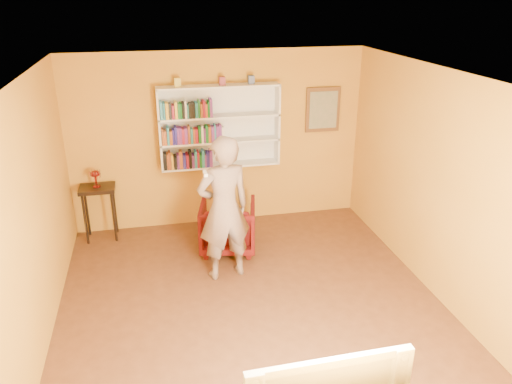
# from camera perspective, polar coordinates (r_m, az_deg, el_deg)

# --- Properties ---
(room_shell) EXTENTS (5.30, 5.80, 2.88)m
(room_shell) POSITION_cam_1_polar(r_m,az_deg,el_deg) (5.54, -0.41, -4.52)
(room_shell) COLOR #4F2E19
(room_shell) RESTS_ON ground
(bookshelf) EXTENTS (1.80, 0.29, 1.23)m
(bookshelf) POSITION_cam_1_polar(r_m,az_deg,el_deg) (7.57, -4.24, 7.53)
(bookshelf) COLOR silver
(bookshelf) RESTS_ON room_shell
(books_row_lower) EXTENTS (0.72, 0.19, 0.27)m
(books_row_lower) POSITION_cam_1_polar(r_m,az_deg,el_deg) (7.54, -7.76, 3.67)
(books_row_lower) COLOR black
(books_row_lower) RESTS_ON bookshelf
(books_row_middle) EXTENTS (0.91, 0.18, 0.26)m
(books_row_middle) POSITION_cam_1_polar(r_m,az_deg,el_deg) (7.44, -7.24, 6.51)
(books_row_middle) COLOR #9C4A1C
(books_row_middle) RESTS_ON bookshelf
(books_row_upper) EXTENTS (0.75, 0.19, 0.26)m
(books_row_upper) POSITION_cam_1_polar(r_m,az_deg,el_deg) (7.35, -7.96, 9.29)
(books_row_upper) COLOR teal
(books_row_upper) RESTS_ON bookshelf
(ornament_left) EXTENTS (0.09, 0.09, 0.12)m
(ornament_left) POSITION_cam_1_polar(r_m,az_deg,el_deg) (7.31, -8.96, 12.27)
(ornament_left) COLOR gold
(ornament_left) RESTS_ON bookshelf
(ornament_centre) EXTENTS (0.09, 0.09, 0.12)m
(ornament_centre) POSITION_cam_1_polar(r_m,az_deg,el_deg) (7.37, -3.89, 12.55)
(ornament_centre) COLOR maroon
(ornament_centre) RESTS_ON bookshelf
(ornament_right) EXTENTS (0.09, 0.09, 0.12)m
(ornament_right) POSITION_cam_1_polar(r_m,az_deg,el_deg) (7.45, -0.56, 12.71)
(ornament_right) COLOR #4C5880
(ornament_right) RESTS_ON bookshelf
(framed_painting) EXTENTS (0.55, 0.05, 0.70)m
(framed_painting) POSITION_cam_1_polar(r_m,az_deg,el_deg) (7.97, 7.65, 9.30)
(framed_painting) COLOR #573518
(framed_painting) RESTS_ON room_shell
(console_table) EXTENTS (0.51, 0.39, 0.83)m
(console_table) POSITION_cam_1_polar(r_m,az_deg,el_deg) (7.68, -17.61, -0.43)
(console_table) COLOR black
(console_table) RESTS_ON ground
(ruby_lustre) EXTENTS (0.15, 0.16, 0.25)m
(ruby_lustre) POSITION_cam_1_polar(r_m,az_deg,el_deg) (7.56, -17.89, 1.84)
(ruby_lustre) COLOR maroon
(ruby_lustre) RESTS_ON console_table
(armchair) EXTENTS (0.92, 0.94, 0.72)m
(armchair) POSITION_cam_1_polar(r_m,az_deg,el_deg) (7.16, -3.23, -3.90)
(armchair) COLOR #410407
(armchair) RESTS_ON ground
(person) EXTENTS (0.77, 0.59, 1.90)m
(person) POSITION_cam_1_polar(r_m,az_deg,el_deg) (6.26, -3.68, -1.94)
(person) COLOR #776257
(person) RESTS_ON ground
(game_remote) EXTENTS (0.04, 0.15, 0.04)m
(game_remote) POSITION_cam_1_polar(r_m,az_deg,el_deg) (5.67, -5.83, 2.12)
(game_remote) COLOR white
(game_remote) RESTS_ON person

